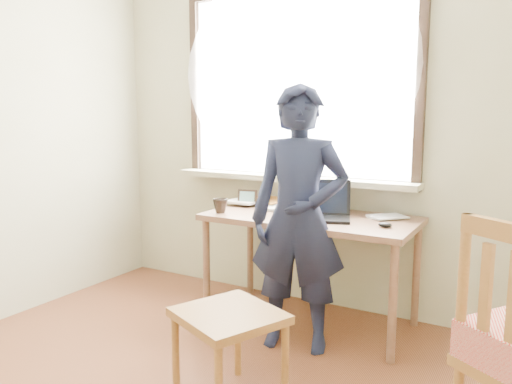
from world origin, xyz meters
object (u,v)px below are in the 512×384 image
Objects in this scene: desk at (310,227)px; mug_dark at (220,206)px; mug_white at (300,201)px; person at (299,219)px; work_chair at (229,326)px; laptop at (322,209)px.

mug_dark is (-0.57, -0.21, 0.12)m from desk.
mug_white is 1.18× the size of mug_dark.
person is (0.26, -0.58, 0.00)m from mug_white.
desk is 0.62m from mug_dark.
mug_white reaches higher than desk.
person reaches higher than mug_white.
desk is at bearing 88.83° from person.
mug_white is 1.38m from work_chair.
mug_white is at bearing 100.58° from work_chair.
laptop is at bearing 14.62° from mug_dark.
mug_white is at bearing 100.18° from person.
mug_dark is at bearing 126.00° from work_chair.
desk is 0.39m from person.
person reaches higher than laptop.
mug_dark is (-0.67, -0.17, -0.01)m from laptop.
laptop is 0.72× the size of work_chair.
laptop reaches higher than mug_dark.
mug_dark is 0.18× the size of work_chair.
person is at bearing -65.59° from mug_white.
mug_dark is at bearing -165.38° from laptop.
laptop is at bearing -18.57° from desk.
person is (0.08, -0.35, 0.13)m from desk.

